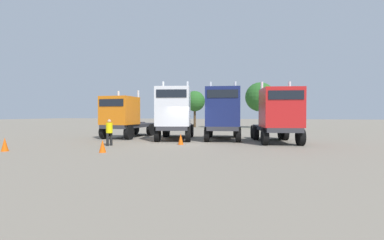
{
  "coord_description": "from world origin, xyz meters",
  "views": [
    {
      "loc": [
        5.11,
        -16.95,
        1.95
      ],
      "look_at": [
        -0.52,
        2.86,
        1.51
      ],
      "focal_mm": 24.02,
      "sensor_mm": 36.0,
      "label": 1
    }
  ],
  "objects_px": {
    "traffic_cone_near": "(103,146)",
    "semi_truck_white": "(174,114)",
    "traffic_cone_far": "(181,139)",
    "semi_truck_navy": "(223,114)",
    "visitor_in_hivis": "(109,131)",
    "semi_truck_red": "(278,115)",
    "traffic_cone_mid": "(5,144)",
    "semi_truck_orange": "(125,117)"
  },
  "relations": [
    {
      "from": "traffic_cone_near",
      "to": "semi_truck_white",
      "type": "bearing_deg",
      "value": 78.3
    },
    {
      "from": "semi_truck_white",
      "to": "traffic_cone_far",
      "type": "xyz_separation_m",
      "value": [
        1.34,
        -2.54,
        -1.65
      ]
    },
    {
      "from": "semi_truck_navy",
      "to": "visitor_in_hivis",
      "type": "height_order",
      "value": "semi_truck_navy"
    },
    {
      "from": "semi_truck_red",
      "to": "traffic_cone_mid",
      "type": "distance_m",
      "value": 16.28
    },
    {
      "from": "semi_truck_red",
      "to": "visitor_in_hivis",
      "type": "xyz_separation_m",
      "value": [
        -10.23,
        -4.22,
        -0.97
      ]
    },
    {
      "from": "semi_truck_red",
      "to": "traffic_cone_far",
      "type": "xyz_separation_m",
      "value": [
        -6.12,
        -2.43,
        -1.57
      ]
    },
    {
      "from": "traffic_cone_far",
      "to": "semi_truck_navy",
      "type": "bearing_deg",
      "value": 56.59
    },
    {
      "from": "traffic_cone_near",
      "to": "traffic_cone_far",
      "type": "bearing_deg",
      "value": 57.64
    },
    {
      "from": "semi_truck_navy",
      "to": "traffic_cone_near",
      "type": "relative_size",
      "value": 9.72
    },
    {
      "from": "semi_truck_orange",
      "to": "visitor_in_hivis",
      "type": "distance_m",
      "value": 5.46
    },
    {
      "from": "semi_truck_red",
      "to": "semi_truck_navy",
      "type": "bearing_deg",
      "value": -114.2
    },
    {
      "from": "traffic_cone_mid",
      "to": "traffic_cone_far",
      "type": "relative_size",
      "value": 1.02
    },
    {
      "from": "traffic_cone_near",
      "to": "traffic_cone_mid",
      "type": "relative_size",
      "value": 0.89
    },
    {
      "from": "traffic_cone_mid",
      "to": "semi_truck_orange",
      "type": "bearing_deg",
      "value": 76.68
    },
    {
      "from": "traffic_cone_near",
      "to": "traffic_cone_mid",
      "type": "bearing_deg",
      "value": -168.94
    },
    {
      "from": "traffic_cone_far",
      "to": "semi_truck_red",
      "type": "bearing_deg",
      "value": 21.69
    },
    {
      "from": "traffic_cone_mid",
      "to": "traffic_cone_far",
      "type": "height_order",
      "value": "traffic_cone_mid"
    },
    {
      "from": "semi_truck_orange",
      "to": "traffic_cone_far",
      "type": "distance_m",
      "value": 6.98
    },
    {
      "from": "traffic_cone_far",
      "to": "visitor_in_hivis",
      "type": "bearing_deg",
      "value": -156.52
    },
    {
      "from": "semi_truck_white",
      "to": "visitor_in_hivis",
      "type": "xyz_separation_m",
      "value": [
        -2.76,
        -4.33,
        -1.06
      ]
    },
    {
      "from": "semi_truck_red",
      "to": "semi_truck_orange",
      "type": "bearing_deg",
      "value": -105.15
    },
    {
      "from": "semi_truck_navy",
      "to": "visitor_in_hivis",
      "type": "distance_m",
      "value": 8.2
    },
    {
      "from": "semi_truck_red",
      "to": "traffic_cone_near",
      "type": "relative_size",
      "value": 9.46
    },
    {
      "from": "visitor_in_hivis",
      "to": "traffic_cone_far",
      "type": "height_order",
      "value": "visitor_in_hivis"
    },
    {
      "from": "semi_truck_white",
      "to": "traffic_cone_mid",
      "type": "distance_m",
      "value": 10.54
    },
    {
      "from": "semi_truck_orange",
      "to": "traffic_cone_mid",
      "type": "relative_size",
      "value": 8.56
    },
    {
      "from": "visitor_in_hivis",
      "to": "traffic_cone_near",
      "type": "bearing_deg",
      "value": 134.94
    },
    {
      "from": "visitor_in_hivis",
      "to": "traffic_cone_mid",
      "type": "distance_m",
      "value": 5.39
    },
    {
      "from": "semi_truck_white",
      "to": "traffic_cone_mid",
      "type": "xyz_separation_m",
      "value": [
        -6.71,
        -7.96,
        -1.65
      ]
    },
    {
      "from": "semi_truck_orange",
      "to": "traffic_cone_far",
      "type": "xyz_separation_m",
      "value": [
        6.0,
        -3.27,
        -1.42
      ]
    },
    {
      "from": "semi_truck_navy",
      "to": "semi_truck_red",
      "type": "bearing_deg",
      "value": 68.44
    },
    {
      "from": "semi_truck_navy",
      "to": "traffic_cone_mid",
      "type": "height_order",
      "value": "semi_truck_navy"
    },
    {
      "from": "traffic_cone_mid",
      "to": "semi_truck_white",
      "type": "bearing_deg",
      "value": 49.85
    },
    {
      "from": "semi_truck_white",
      "to": "traffic_cone_far",
      "type": "bearing_deg",
      "value": 14.8
    },
    {
      "from": "visitor_in_hivis",
      "to": "traffic_cone_near",
      "type": "relative_size",
      "value": 2.53
    },
    {
      "from": "semi_truck_white",
      "to": "visitor_in_hivis",
      "type": "relative_size",
      "value": 3.96
    },
    {
      "from": "traffic_cone_far",
      "to": "traffic_cone_near",
      "type": "bearing_deg",
      "value": -122.36
    },
    {
      "from": "semi_truck_orange",
      "to": "semi_truck_white",
      "type": "xyz_separation_m",
      "value": [
        4.66,
        -0.73,
        0.23
      ]
    },
    {
      "from": "traffic_cone_far",
      "to": "semi_truck_orange",
      "type": "bearing_deg",
      "value": 151.41
    },
    {
      "from": "semi_truck_white",
      "to": "traffic_cone_far",
      "type": "distance_m",
      "value": 3.32
    },
    {
      "from": "semi_truck_orange",
      "to": "semi_truck_red",
      "type": "height_order",
      "value": "semi_truck_red"
    },
    {
      "from": "semi_truck_orange",
      "to": "visitor_in_hivis",
      "type": "bearing_deg",
      "value": 20.96
    }
  ]
}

